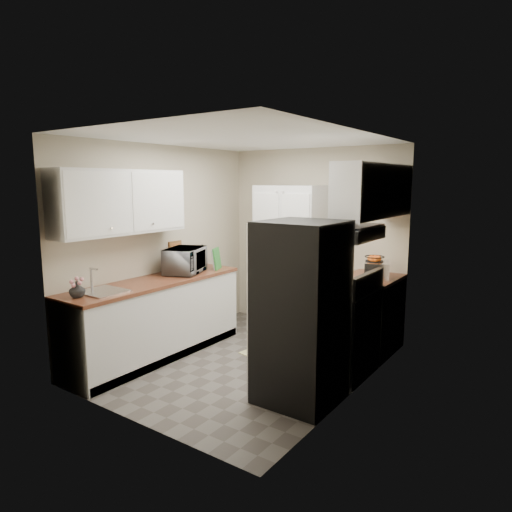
{
  "coord_description": "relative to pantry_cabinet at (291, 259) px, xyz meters",
  "views": [
    {
      "loc": [
        2.94,
        -3.99,
        2.04
      ],
      "look_at": [
        0.03,
        0.15,
        1.22
      ],
      "focal_mm": 32.0,
      "sensor_mm": 36.0,
      "label": 1
    }
  ],
  "objects": [
    {
      "name": "room_shell",
      "position": [
        0.18,
        -1.32,
        0.63
      ],
      "size": [
        2.64,
        3.24,
        2.52
      ],
      "color": "beige",
      "rests_on": "ground"
    },
    {
      "name": "flower_vase",
      "position": [
        -0.81,
        -2.74,
        0.0
      ],
      "size": [
        0.2,
        0.2,
        0.16
      ],
      "primitive_type": "imported",
      "rotation": [
        0.0,
        0.0,
        0.36
      ],
      "color": "white",
      "rests_on": "countertop_left"
    },
    {
      "name": "base_cabinet_left",
      "position": [
        -0.79,
        -1.75,
        -0.56
      ],
      "size": [
        0.6,
        2.3,
        0.88
      ],
      "primitive_type": "cube",
      "color": "silver",
      "rests_on": "ground"
    },
    {
      "name": "microwave",
      "position": [
        -0.79,
        -1.24,
        0.08
      ],
      "size": [
        0.58,
        0.68,
        0.32
      ],
      "primitive_type": "imported",
      "rotation": [
        0.0,
        0.0,
        1.96
      ],
      "color": "silver",
      "rests_on": "countertop_left"
    },
    {
      "name": "pantry_cabinet",
      "position": [
        0.0,
        0.0,
        0.0
      ],
      "size": [
        0.9,
        0.55,
        2.0
      ],
      "primitive_type": "cube",
      "color": "silver",
      "rests_on": "ground"
    },
    {
      "name": "fruit_basket",
      "position": [
        1.25,
        -0.2,
        0.17
      ],
      "size": [
        0.28,
        0.28,
        0.1
      ],
      "primitive_type": null,
      "rotation": [
        0.0,
        0.0,
        0.31
      ],
      "color": "orange",
      "rests_on": "toaster_oven"
    },
    {
      "name": "refrigerator",
      "position": [
        1.14,
        -1.73,
        -0.15
      ],
      "size": [
        0.7,
        0.72,
        1.7
      ],
      "primitive_type": "cube",
      "color": "#B7B7BC",
      "rests_on": "ground"
    },
    {
      "name": "electric_range",
      "position": [
        1.17,
        -0.93,
        -0.52
      ],
      "size": [
        0.71,
        0.78,
        1.13
      ],
      "color": "#B7B7BC",
      "rests_on": "ground"
    },
    {
      "name": "wine_bottle",
      "position": [
        -0.94,
        -0.75,
        0.05
      ],
      "size": [
        0.07,
        0.07,
        0.27
      ],
      "primitive_type": "cylinder",
      "color": "black",
      "rests_on": "countertop_left"
    },
    {
      "name": "kitchen_mat",
      "position": [
        0.24,
        -0.82,
        -0.99
      ],
      "size": [
        0.57,
        0.79,
        0.01
      ],
      "primitive_type": "cube",
      "rotation": [
        0.0,
        0.0,
        -0.18
      ],
      "color": "#D1CC86",
      "rests_on": "ground"
    },
    {
      "name": "ground",
      "position": [
        0.2,
        -1.32,
        -1.0
      ],
      "size": [
        3.2,
        3.2,
        0.0
      ],
      "primitive_type": "plane",
      "color": "#56514C",
      "rests_on": "ground"
    },
    {
      "name": "cutting_board",
      "position": [
        -0.63,
        -0.82,
        0.06
      ],
      "size": [
        0.1,
        0.22,
        0.28
      ],
      "primitive_type": "cube",
      "rotation": [
        0.0,
        0.0,
        0.4
      ],
      "color": "#2E8634",
      "rests_on": "countertop_left"
    },
    {
      "name": "countertop_left",
      "position": [
        -0.79,
        -1.75,
        -0.1
      ],
      "size": [
        0.63,
        2.33,
        0.04
      ],
      "primitive_type": "cube",
      "color": "brown",
      "rests_on": "base_cabinet_left"
    },
    {
      "name": "toaster_oven",
      "position": [
        1.28,
        -0.19,
        0.02
      ],
      "size": [
        0.38,
        0.43,
        0.2
      ],
      "primitive_type": "cube",
      "rotation": [
        0.0,
        0.0,
        0.36
      ],
      "color": "silver",
      "rests_on": "countertop_right"
    },
    {
      "name": "countertop_right",
      "position": [
        1.19,
        -0.12,
        -0.1
      ],
      "size": [
        0.63,
        0.83,
        0.04
      ],
      "primitive_type": "cube",
      "color": "brown",
      "rests_on": "base_cabinet_right"
    },
    {
      "name": "base_cabinet_right",
      "position": [
        1.19,
        -0.12,
        -0.56
      ],
      "size": [
        0.6,
        0.8,
        0.88
      ],
      "primitive_type": "cube",
      "color": "silver",
      "rests_on": "ground"
    }
  ]
}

